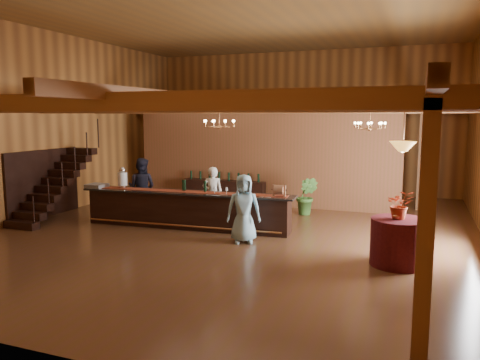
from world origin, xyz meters
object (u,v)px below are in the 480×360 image
(staff_second, at_px, (142,188))
(guest, at_px, (244,209))
(beverage_dispenser, at_px, (123,178))
(floor_plant, at_px, (307,196))
(tasting_bar, at_px, (187,209))
(bartender, at_px, (213,195))
(backbar_shelf, at_px, (224,192))
(chandelier_left, at_px, (219,123))
(round_table, at_px, (398,242))
(pendant_lamp, at_px, (403,146))
(raffle_drum, at_px, (279,190))
(chandelier_right, at_px, (370,125))

(staff_second, distance_m, guest, 4.12)
(beverage_dispenser, bearing_deg, floor_plant, 31.80)
(tasting_bar, bearing_deg, bartender, 60.38)
(tasting_bar, height_order, guest, guest)
(backbar_shelf, relative_size, guest, 1.76)
(tasting_bar, distance_m, staff_second, 2.04)
(tasting_bar, relative_size, chandelier_left, 7.41)
(round_table, distance_m, floor_plant, 4.98)
(beverage_dispenser, relative_size, pendant_lamp, 0.67)
(bartender, relative_size, floor_plant, 1.37)
(tasting_bar, height_order, raffle_drum, raffle_drum)
(chandelier_left, bearing_deg, pendant_lamp, -14.29)
(pendant_lamp, bearing_deg, tasting_bar, 166.16)
(bartender, bearing_deg, beverage_dispenser, 3.68)
(chandelier_right, height_order, floor_plant, chandelier_right)
(staff_second, bearing_deg, beverage_dispenser, 77.22)
(chandelier_left, height_order, staff_second, chandelier_left)
(staff_second, height_order, guest, staff_second)
(chandelier_left, distance_m, floor_plant, 4.06)
(chandelier_right, bearing_deg, chandelier_left, -150.08)
(round_table, height_order, chandelier_right, chandelier_right)
(tasting_bar, distance_m, beverage_dispenser, 2.10)
(guest, height_order, floor_plant, guest)
(pendant_lamp, bearing_deg, chandelier_left, 165.71)
(round_table, height_order, floor_plant, floor_plant)
(pendant_lamp, bearing_deg, backbar_shelf, 140.12)
(raffle_drum, distance_m, round_table, 3.33)
(chandelier_left, bearing_deg, floor_plant, 62.24)
(backbar_shelf, bearing_deg, raffle_drum, -50.43)
(beverage_dispenser, bearing_deg, tasting_bar, 2.33)
(beverage_dispenser, height_order, pendant_lamp, pendant_lamp)
(chandelier_right, relative_size, pendant_lamp, 0.89)
(backbar_shelf, height_order, floor_plant, floor_plant)
(tasting_bar, relative_size, staff_second, 3.36)
(backbar_shelf, xyz_separation_m, floor_plant, (3.04, -0.76, 0.18))
(beverage_dispenser, height_order, chandelier_left, chandelier_left)
(backbar_shelf, height_order, bartender, bartender)
(raffle_drum, bearing_deg, chandelier_right, 39.51)
(pendant_lamp, bearing_deg, floor_plant, 124.20)
(tasting_bar, height_order, floor_plant, floor_plant)
(guest, bearing_deg, bartender, 112.67)
(beverage_dispenser, distance_m, bartender, 2.56)
(round_table, distance_m, guest, 3.56)
(round_table, relative_size, guest, 0.67)
(round_table, bearing_deg, beverage_dispenser, 170.30)
(chandelier_right, bearing_deg, backbar_shelf, 160.09)
(chandelier_right, bearing_deg, pendant_lamp, -73.32)
(chandelier_left, bearing_deg, round_table, -14.29)
(raffle_drum, xyz_separation_m, staff_second, (-4.40, 0.62, -0.28))
(guest, bearing_deg, backbar_shelf, 97.94)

